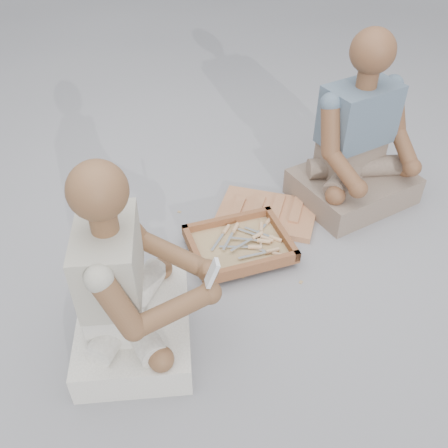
{
  "coord_description": "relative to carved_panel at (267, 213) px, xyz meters",
  "views": [
    {
      "loc": [
        -0.16,
        -1.57,
        1.81
      ],
      "look_at": [
        0.03,
        0.23,
        0.3
      ],
      "focal_mm": 40.0,
      "sensor_mm": 36.0,
      "label": 1
    }
  ],
  "objects": [
    {
      "name": "chisel_9",
      "position": [
        -0.09,
        -0.3,
        0.06
      ],
      "size": [
        0.22,
        0.07,
        0.02
      ],
      "rotation": [
        0.0,
        0.0,
        -0.25
      ],
      "color": "silver",
      "rests_on": "tool_tray"
    },
    {
      "name": "chisel_4",
      "position": [
        -0.07,
        -0.2,
        0.05
      ],
      "size": [
        0.06,
        0.22,
        0.02
      ],
      "rotation": [
        0.0,
        0.0,
        1.39
      ],
      "color": "silver",
      "rests_on": "tool_tray"
    },
    {
      "name": "chisel_7",
      "position": [
        -0.15,
        -0.33,
        0.05
      ],
      "size": [
        0.22,
        0.04,
        0.02
      ],
      "rotation": [
        0.0,
        0.0,
        -0.12
      ],
      "color": "silver",
      "rests_on": "tool_tray"
    },
    {
      "name": "chisel_0",
      "position": [
        -0.27,
        -0.19,
        0.05
      ],
      "size": [
        0.13,
        0.2,
        0.02
      ],
      "rotation": [
        0.0,
        0.0,
        1.05
      ],
      "color": "silver",
      "rests_on": "tool_tray"
    },
    {
      "name": "wood_chip_10",
      "position": [
        0.06,
        -0.34,
        -0.02
      ],
      "size": [
        0.02,
        0.02,
        0.0
      ],
      "primitive_type": "cube",
      "rotation": [
        0.0,
        0.0,
        0.22
      ],
      "color": "tan",
      "rests_on": "ground"
    },
    {
      "name": "chisel_10",
      "position": [
        -0.06,
        -0.38,
        0.06
      ],
      "size": [
        0.22,
        0.06,
        0.02
      ],
      "rotation": [
        0.0,
        0.0,
        0.21
      ],
      "color": "silver",
      "rests_on": "tool_tray"
    },
    {
      "name": "wood_chip_2",
      "position": [
        -0.13,
        -0.37,
        -0.02
      ],
      "size": [
        0.02,
        0.02,
        0.0
      ],
      "primitive_type": "cube",
      "rotation": [
        0.0,
        0.0,
        0.53
      ],
      "color": "tan",
      "rests_on": "ground"
    },
    {
      "name": "chisel_5",
      "position": [
        -0.02,
        -0.27,
        0.05
      ],
      "size": [
        0.19,
        0.14,
        0.02
      ],
      "rotation": [
        0.0,
        0.0,
        -0.62
      ],
      "color": "silver",
      "rests_on": "tool_tray"
    },
    {
      "name": "wood_chip_3",
      "position": [
        0.11,
        -0.0,
        -0.02
      ],
      "size": [
        0.02,
        0.02,
        0.0
      ],
      "primitive_type": "cube",
      "rotation": [
        0.0,
        0.0,
        0.98
      ],
      "color": "tan",
      "rests_on": "ground"
    },
    {
      "name": "tool_tray",
      "position": [
        -0.2,
        -0.3,
        0.04
      ],
      "size": [
        0.59,
        0.51,
        0.07
      ],
      "rotation": [
        0.0,
        0.0,
        0.23
      ],
      "color": "brown",
      "rests_on": "carved_panel"
    },
    {
      "name": "wood_chip_7",
      "position": [
        -0.44,
        -0.11,
        -0.02
      ],
      "size": [
        0.02,
        0.02,
        0.0
      ],
      "primitive_type": "cube",
      "rotation": [
        0.0,
        0.0,
        1.37
      ],
      "color": "tan",
      "rests_on": "ground"
    },
    {
      "name": "wood_chip_6",
      "position": [
        -0.14,
        -0.41,
        -0.02
      ],
      "size": [
        0.02,
        0.02,
        0.0
      ],
      "primitive_type": "cube",
      "rotation": [
        0.0,
        0.0,
        1.49
      ],
      "color": "tan",
      "rests_on": "ground"
    },
    {
      "name": "craftsman",
      "position": [
        -0.73,
        -0.8,
        0.3
      ],
      "size": [
        0.61,
        0.6,
        0.93
      ],
      "rotation": [
        0.0,
        0.0,
        -1.58
      ],
      "color": "silver",
      "rests_on": "ground"
    },
    {
      "name": "wood_chip_1",
      "position": [
        0.08,
        -0.54,
        -0.02
      ],
      "size": [
        0.02,
        0.02,
        0.0
      ],
      "primitive_type": "cube",
      "rotation": [
        0.0,
        0.0,
        0.93
      ],
      "color": "tan",
      "rests_on": "ground"
    },
    {
      "name": "companion",
      "position": [
        0.52,
        0.13,
        0.31
      ],
      "size": [
        0.79,
        0.73,
        1.0
      ],
      "rotation": [
        0.0,
        0.0,
        3.57
      ],
      "color": "#7F6C5C",
      "rests_on": "ground"
    },
    {
      "name": "wood_chip_8",
      "position": [
        -0.21,
        -0.1,
        -0.02
      ],
      "size": [
        0.02,
        0.02,
        0.0
      ],
      "primitive_type": "cube",
      "rotation": [
        0.0,
        0.0,
        0.55
      ],
      "color": "tan",
      "rests_on": "ground"
    },
    {
      "name": "ground",
      "position": [
        -0.32,
        -0.64,
        -0.02
      ],
      "size": [
        60.0,
        60.0,
        0.0
      ],
      "primitive_type": "plane",
      "color": "#939398",
      "rests_on": "ground"
    },
    {
      "name": "wood_chip_5",
      "position": [
        -0.5,
        0.08,
        -0.02
      ],
      "size": [
        0.02,
        0.02,
        0.0
      ],
      "primitive_type": "cube",
      "rotation": [
        0.0,
        0.0,
        2.65
      ],
      "color": "tan",
      "rests_on": "ground"
    },
    {
      "name": "chisel_3",
      "position": [
        -0.22,
        -0.2,
        0.06
      ],
      "size": [
        0.11,
        0.21,
        0.02
      ],
      "rotation": [
        0.0,
        0.0,
        1.11
      ],
      "color": "silver",
      "rests_on": "tool_tray"
    },
    {
      "name": "chisel_6",
      "position": [
        -0.12,
        -0.27,
        0.06
      ],
      "size": [
        0.19,
        0.14,
        0.02
      ],
      "rotation": [
        0.0,
        0.0,
        0.59
      ],
      "color": "silver",
      "rests_on": "tool_tray"
    },
    {
      "name": "wood_chip_11",
      "position": [
        -0.36,
        -0.03,
        -0.02
      ],
      "size": [
        0.02,
        0.02,
        0.0
      ],
      "primitive_type": "cube",
      "rotation": [
        0.0,
        0.0,
        1.26
      ],
      "color": "tan",
      "rests_on": "ground"
    },
    {
      "name": "wood_chip_9",
      "position": [
        -0.28,
        -0.45,
        -0.02
      ],
      "size": [
        0.02,
        0.02,
        0.0
      ],
      "primitive_type": "cube",
      "rotation": [
        0.0,
        0.0,
        0.38
      ],
      "color": "tan",
      "rests_on": "ground"
    },
    {
      "name": "carved_panel",
      "position": [
        0.0,
        0.0,
        0.0
      ],
      "size": [
        0.64,
        0.54,
        0.04
      ],
      "primitive_type": "cube",
      "rotation": [
        0.0,
        0.0,
        -0.37
      ],
      "color": "#9A603B",
      "rests_on": "ground"
    },
    {
      "name": "chisel_1",
      "position": [
        -0.07,
        -0.27,
        0.05
      ],
      "size": [
        0.19,
        0.14,
        0.02
      ],
      "rotation": [
        0.0,
        0.0,
        -0.59
      ],
      "color": "silver",
      "rests_on": "tool_tray"
    },
    {
      "name": "mobile_phone",
      "position": [
        -0.38,
        -0.87,
        0.43
      ],
      "size": [
        0.06,
        0.06,
        0.12
      ],
      "rotation": [
        -0.35,
        0.0,
        -1.47
      ],
      "color": "white",
      "rests_on": "craftsman"
    },
    {
      "name": "wood_chip_4",
      "position": [
        -0.2,
        -0.47,
        -0.02
      ],
      "size": [
        0.02,
        0.02,
        0.0
      ],
      "primitive_type": "cube",
      "rotation": [
        0.0,
        0.0,
        0.98
      ],
      "color": "tan",
      "rests_on": "ground"
    },
    {
      "name": "wood_chip_0",
      "position": [
        -0.32,
        -0.08,
        -0.02
      ],
      "size": [
        0.02,
        0.02,
        0.0
      ],
      "primitive_type": "cube",
      "rotation": [
        0.0,
        0.0,
        0.97
      ],
      "color": "tan",
      "rests_on": "ground"
    },
    {
      "name": "chisel_2",
      "position": [
        -0.03,
        -0.39,
        0.05
      ],
      "size": [
        0.2,
        0.12,
        0.02
      ],
      "rotation": [
        0.0,
        0.0,
        -0.48
      ],
      "color": "silver",
      "rests_on": "tool_tray"
    },
    {
      "name": "chisel_8",
      "position": [
        -0.03,
        -0.14,
        0.05
      ],
      "size": [
        0.15,
        0.19,
        0.02
      ],
      "rotation": [
        0.0,
        0.0,
        0.92
      ],
      "color": "silver",
      "rests_on": "tool_tray"
    }
  ]
}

